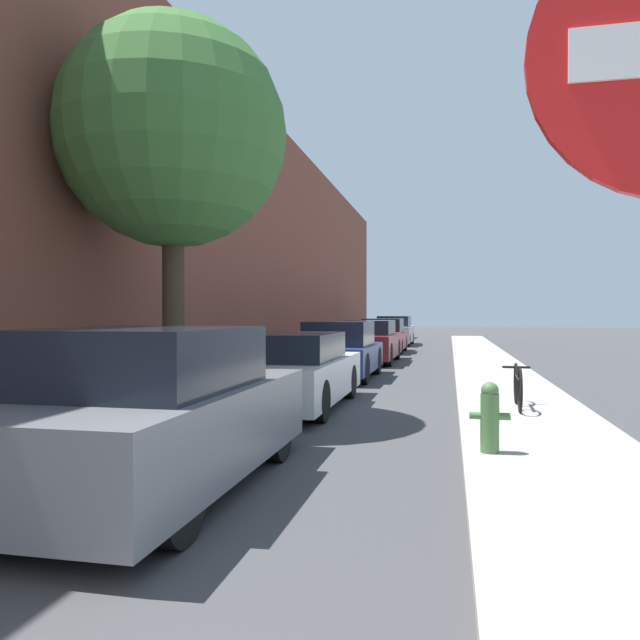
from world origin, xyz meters
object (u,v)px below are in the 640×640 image
object	(u,v)px
parked_car_grey	(149,413)
fire_hydrant	(490,416)
parked_car_navy	(340,351)
bicycle	(518,386)
parked_car_white	(291,371)
parked_car_silver	(395,331)
parked_car_maroon	(370,342)
parked_car_red	(383,337)
street_tree_near	(173,135)

from	to	relation	value
parked_car_grey	fire_hydrant	size ratio (longest dim) A/B	5.27
parked_car_navy	bicycle	bearing A→B (deg)	-52.27
parked_car_white	parked_car_silver	distance (m)	21.24
parked_car_navy	parked_car_maroon	distance (m)	5.10
parked_car_grey	parked_car_navy	size ratio (longest dim) A/B	1.01
parked_car_maroon	bicycle	size ratio (longest dim) A/B	2.84
parked_car_white	parked_car_maroon	size ratio (longest dim) A/B	0.91
parked_car_white	fire_hydrant	distance (m)	4.50
parked_car_white	bicycle	size ratio (longest dim) A/B	2.58
parked_car_grey	parked_car_silver	size ratio (longest dim) A/B	0.87
parked_car_grey	parked_car_red	xyz separation A→B (m)	(-0.02, 20.10, -0.04)
parked_car_grey	parked_car_maroon	distance (m)	14.78
bicycle	parked_car_silver	bearing A→B (deg)	102.67
parked_car_red	bicycle	bearing A→B (deg)	-76.15
parked_car_white	parked_car_silver	world-z (taller)	parked_car_silver
parked_car_grey	street_tree_near	world-z (taller)	street_tree_near
parked_car_red	fire_hydrant	xyz separation A→B (m)	(3.11, -18.46, -0.15)
parked_car_navy	street_tree_near	xyz separation A→B (m)	(-1.50, -6.13, 3.67)
parked_car_grey	bicycle	bearing A→B (deg)	52.78
parked_car_grey	parked_car_white	world-z (taller)	parked_car_grey
bicycle	parked_car_red	bearing A→B (deg)	106.34
parked_car_silver	street_tree_near	size ratio (longest dim) A/B	0.77
parked_car_maroon	bicycle	world-z (taller)	parked_car_maroon
parked_car_grey	parked_car_maroon	world-z (taller)	parked_car_grey
parked_car_maroon	fire_hydrant	distance (m)	13.49
parked_car_navy	street_tree_near	size ratio (longest dim) A/B	0.66
parked_car_navy	street_tree_near	world-z (taller)	street_tree_near
parked_car_red	parked_car_silver	world-z (taller)	parked_car_silver
street_tree_near	fire_hydrant	size ratio (longest dim) A/B	7.94
parked_car_silver	parked_car_white	bearing A→B (deg)	-89.68
parked_car_white	parked_car_red	size ratio (longest dim) A/B	1.07
parked_car_navy	parked_car_grey	bearing A→B (deg)	-90.13
parked_car_navy	parked_car_red	world-z (taller)	parked_car_navy
parked_car_navy	street_tree_near	bearing A→B (deg)	-103.73
parked_car_grey	parked_car_silver	distance (m)	26.17
fire_hydrant	parked_car_grey	bearing A→B (deg)	-152.16
parked_car_grey	parked_car_navy	world-z (taller)	parked_car_grey
parked_car_navy	fire_hydrant	world-z (taller)	parked_car_navy
parked_car_red	street_tree_near	xyz separation A→B (m)	(-1.45, -16.54, 3.68)
parked_car_red	fire_hydrant	bearing A→B (deg)	-80.43
parked_car_grey	bicycle	size ratio (longest dim) A/B	2.41
parked_car_white	bicycle	distance (m)	3.70
fire_hydrant	bicycle	xyz separation A→B (m)	(0.63, 3.27, -0.04)
parked_car_white	parked_car_navy	bearing A→B (deg)	90.06
parked_car_red	street_tree_near	bearing A→B (deg)	-95.02
parked_car_grey	parked_car_navy	xyz separation A→B (m)	(0.02, 9.68, -0.03)
parked_car_navy	parked_car_white	bearing A→B (deg)	-89.94
parked_car_red	parked_car_white	bearing A→B (deg)	-89.81
parked_car_navy	bicycle	distance (m)	6.05
parked_car_silver	bicycle	world-z (taller)	parked_car_silver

